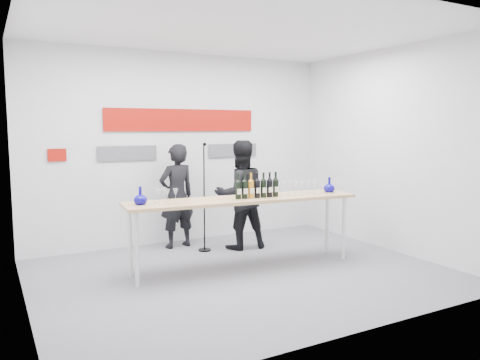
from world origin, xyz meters
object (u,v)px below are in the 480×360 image
object	(u,v)px
tasting_table	(244,203)
mic_stand	(204,218)
presenter_right	(240,195)
presenter_left	(177,196)

from	to	relation	value
tasting_table	mic_stand	xyz separation A→B (m)	(-0.11, 1.00, -0.36)
tasting_table	presenter_right	bearing A→B (deg)	69.24
tasting_table	presenter_right	world-z (taller)	presenter_right
presenter_left	mic_stand	xyz separation A→B (m)	(0.28, -0.40, -0.30)
presenter_right	presenter_left	bearing A→B (deg)	-25.58
tasting_table	presenter_left	bearing A→B (deg)	110.74
presenter_right	mic_stand	distance (m)	0.65
tasting_table	presenter_left	size ratio (longest dim) A/B	1.97
tasting_table	presenter_left	world-z (taller)	presenter_left
presenter_left	presenter_right	bearing A→B (deg)	139.35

